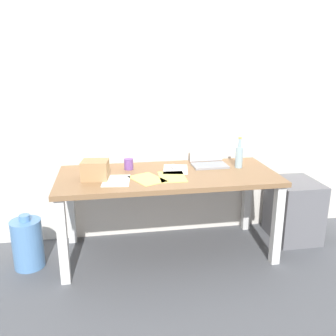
# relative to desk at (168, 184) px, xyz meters

# --- Properties ---
(ground_plane) EXTENTS (8.00, 8.00, 0.00)m
(ground_plane) POSITION_rel_desk_xyz_m (0.00, 0.00, -0.64)
(ground_plane) COLOR #515459
(back_wall) EXTENTS (5.20, 0.08, 2.60)m
(back_wall) POSITION_rel_desk_xyz_m (0.00, 0.45, 0.66)
(back_wall) COLOR silver
(back_wall) RESTS_ON ground
(desk) EXTENTS (1.83, 0.79, 0.73)m
(desk) POSITION_rel_desk_xyz_m (0.00, 0.00, 0.00)
(desk) COLOR olive
(desk) RESTS_ON ground
(laptop_right) EXTENTS (0.31, 0.23, 0.21)m
(laptop_right) POSITION_rel_desk_xyz_m (0.41, 0.19, 0.14)
(laptop_right) COLOR gray
(laptop_right) RESTS_ON desk
(beer_bottle) EXTENTS (0.07, 0.07, 0.27)m
(beer_bottle) POSITION_rel_desk_xyz_m (0.65, 0.08, 0.19)
(beer_bottle) COLOR #99B7C1
(beer_bottle) RESTS_ON desk
(computer_mouse) EXTENTS (0.07, 0.10, 0.03)m
(computer_mouse) POSITION_rel_desk_xyz_m (0.08, 0.15, 0.11)
(computer_mouse) COLOR silver
(computer_mouse) RESTS_ON desk
(cardboard_box) EXTENTS (0.23, 0.21, 0.15)m
(cardboard_box) POSITION_rel_desk_xyz_m (-0.60, -0.04, 0.17)
(cardboard_box) COLOR tan
(cardboard_box) RESTS_ON desk
(coffee_mug) EXTENTS (0.08, 0.08, 0.09)m
(coffee_mug) POSITION_rel_desk_xyz_m (-0.32, 0.19, 0.14)
(coffee_mug) COLOR #724799
(coffee_mug) RESTS_ON desk
(paper_sheet_center) EXTENTS (0.22, 0.30, 0.00)m
(paper_sheet_center) POSITION_rel_desk_xyz_m (0.02, -0.09, 0.09)
(paper_sheet_center) COLOR #F4E06B
(paper_sheet_center) RESTS_ON desk
(paper_yellow_folder) EXTENTS (0.32, 0.36, 0.00)m
(paper_yellow_folder) POSITION_rel_desk_xyz_m (-0.19, -0.12, 0.09)
(paper_yellow_folder) COLOR #F4E06B
(paper_yellow_folder) RESTS_ON desk
(paper_sheet_near_back) EXTENTS (0.26, 0.33, 0.00)m
(paper_sheet_near_back) POSITION_rel_desk_xyz_m (0.09, 0.11, 0.09)
(paper_sheet_near_back) COLOR white
(paper_sheet_near_back) RESTS_ON desk
(paper_sheet_front_left) EXTENTS (0.24, 0.32, 0.00)m
(paper_sheet_front_left) POSITION_rel_desk_xyz_m (-0.44, -0.12, 0.09)
(paper_sheet_front_left) COLOR white
(paper_sheet_front_left) RESTS_ON desk
(water_cooler_jug) EXTENTS (0.25, 0.25, 0.46)m
(water_cooler_jug) POSITION_rel_desk_xyz_m (-1.17, -0.05, -0.43)
(water_cooler_jug) COLOR #598CC6
(water_cooler_jug) RESTS_ON ground
(filing_cabinet) EXTENTS (0.40, 0.48, 0.57)m
(filing_cabinet) POSITION_rel_desk_xyz_m (1.23, 0.08, -0.36)
(filing_cabinet) COLOR slate
(filing_cabinet) RESTS_ON ground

